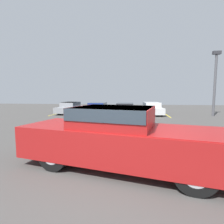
% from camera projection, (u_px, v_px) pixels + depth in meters
% --- Properties ---
extents(ground_plane, '(60.00, 60.00, 0.00)m').
position_uv_depth(ground_plane, '(113.00, 174.00, 4.75)').
color(ground_plane, '#4C4947').
extents(stall_stripe_a, '(0.12, 5.05, 0.01)m').
position_uv_depth(stall_stripe_a, '(59.00, 113.00, 19.47)').
color(stall_stripe_a, yellow).
rests_on(stall_stripe_a, ground_plane).
extents(stall_stripe_b, '(0.12, 5.05, 0.01)m').
position_uv_depth(stall_stripe_b, '(84.00, 113.00, 19.13)').
color(stall_stripe_b, yellow).
rests_on(stall_stripe_b, ground_plane).
extents(stall_stripe_c, '(0.12, 5.05, 0.01)m').
position_uv_depth(stall_stripe_c, '(110.00, 114.00, 18.78)').
color(stall_stripe_c, yellow).
rests_on(stall_stripe_c, ground_plane).
extents(stall_stripe_d, '(0.12, 5.05, 0.01)m').
position_uv_depth(stall_stripe_d, '(138.00, 114.00, 18.44)').
color(stall_stripe_d, yellow).
rests_on(stall_stripe_d, ground_plane).
extents(stall_stripe_e, '(0.12, 5.05, 0.01)m').
position_uv_depth(stall_stripe_e, '(166.00, 115.00, 18.09)').
color(stall_stripe_e, yellow).
rests_on(stall_stripe_e, ground_plane).
extents(pickup_truck, '(6.40, 3.24, 1.80)m').
position_uv_depth(pickup_truck, '(124.00, 138.00, 5.05)').
color(pickup_truck, '#A51919').
rests_on(pickup_truck, ground_plane).
extents(parked_sedan_a, '(1.95, 4.42, 1.22)m').
position_uv_depth(parked_sedan_a, '(70.00, 107.00, 19.23)').
color(parked_sedan_a, gray).
rests_on(parked_sedan_a, ground_plane).
extents(parked_sedan_b, '(1.87, 4.51, 1.21)m').
position_uv_depth(parked_sedan_b, '(98.00, 108.00, 18.67)').
color(parked_sedan_b, navy).
rests_on(parked_sedan_b, ground_plane).
extents(parked_sedan_c, '(1.86, 4.70, 1.18)m').
position_uv_depth(parked_sedan_c, '(125.00, 108.00, 18.33)').
color(parked_sedan_c, '#232326').
rests_on(parked_sedan_c, ground_plane).
extents(parked_sedan_d, '(2.06, 4.41, 1.25)m').
position_uv_depth(parked_sedan_d, '(152.00, 108.00, 18.23)').
color(parked_sedan_d, silver).
rests_on(parked_sedan_d, ground_plane).
extents(light_post, '(0.70, 0.36, 6.11)m').
position_uv_depth(light_post, '(215.00, 79.00, 16.50)').
color(light_post, '#515156').
rests_on(light_post, ground_plane).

